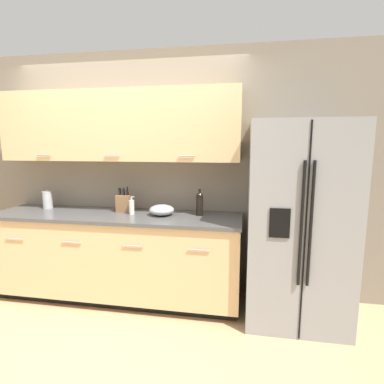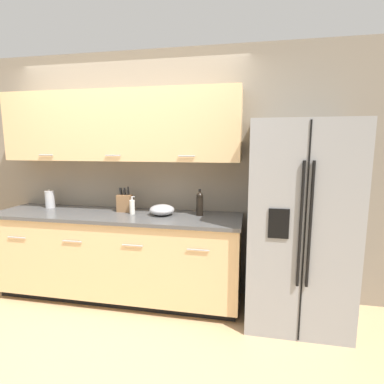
# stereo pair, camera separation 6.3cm
# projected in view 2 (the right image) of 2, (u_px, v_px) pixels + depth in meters

# --- Properties ---
(ground_plane) EXTENTS (14.00, 14.00, 0.00)m
(ground_plane) POSITION_uv_depth(u_px,v_px,m) (84.00, 346.00, 2.44)
(ground_plane) COLOR tan
(wall_back) EXTENTS (10.00, 0.39, 2.60)m
(wall_back) POSITION_uv_depth(u_px,v_px,m) (129.00, 160.00, 3.28)
(wall_back) COLOR gray
(wall_back) RESTS_ON ground_plane
(counter_unit) EXTENTS (2.59, 0.64, 0.92)m
(counter_unit) POSITION_uv_depth(u_px,v_px,m) (118.00, 255.00, 3.16)
(counter_unit) COLOR black
(counter_unit) RESTS_ON ground_plane
(refrigerator) EXTENTS (0.89, 0.75, 1.83)m
(refrigerator) POSITION_uv_depth(u_px,v_px,m) (298.00, 224.00, 2.70)
(refrigerator) COLOR gray
(refrigerator) RESTS_ON ground_plane
(knife_block) EXTENTS (0.15, 0.09, 0.27)m
(knife_block) POSITION_uv_depth(u_px,v_px,m) (125.00, 203.00, 3.16)
(knife_block) COLOR olive
(knife_block) RESTS_ON counter_unit
(wine_bottle) EXTENTS (0.07, 0.07, 0.27)m
(wine_bottle) POSITION_uv_depth(u_px,v_px,m) (200.00, 203.00, 2.99)
(wine_bottle) COLOR black
(wine_bottle) RESTS_ON counter_unit
(soap_dispenser) EXTENTS (0.06, 0.05, 0.18)m
(soap_dispenser) POSITION_uv_depth(u_px,v_px,m) (132.00, 207.00, 3.06)
(soap_dispenser) COLOR silver
(soap_dispenser) RESTS_ON counter_unit
(steel_canister) EXTENTS (0.10, 0.10, 0.21)m
(steel_canister) POSITION_uv_depth(u_px,v_px,m) (50.00, 199.00, 3.36)
(steel_canister) COLOR #B7B7BA
(steel_canister) RESTS_ON counter_unit
(mixing_bowl) EXTENTS (0.25, 0.25, 0.11)m
(mixing_bowl) POSITION_uv_depth(u_px,v_px,m) (162.00, 210.00, 3.02)
(mixing_bowl) COLOR #A3A3A5
(mixing_bowl) RESTS_ON counter_unit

